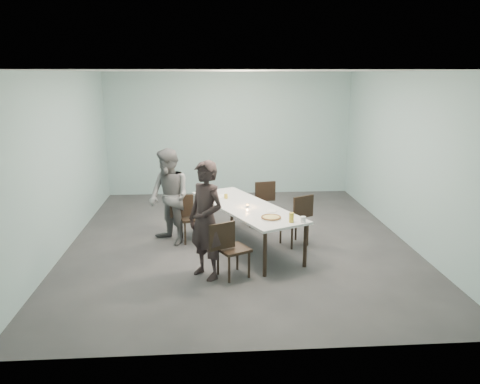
{
  "coord_description": "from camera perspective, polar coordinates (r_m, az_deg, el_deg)",
  "views": [
    {
      "loc": [
        -0.54,
        -8.02,
        2.97
      ],
      "look_at": [
        0.0,
        -0.34,
        1.0
      ],
      "focal_mm": 35.0,
      "sensor_mm": 36.0,
      "label": 1
    }
  ],
  "objects": [
    {
      "name": "table",
      "position": [
        8.07,
        0.73,
        -2.05
      ],
      "size": [
        1.91,
        2.74,
        0.75
      ],
      "rotation": [
        0.0,
        0.0,
        0.44
      ],
      "color": "white",
      "rests_on": "ground"
    },
    {
      "name": "tealight",
      "position": [
        7.96,
        0.91,
        -1.71
      ],
      "size": [
        0.06,
        0.06,
        0.05
      ],
      "color": "silver",
      "rests_on": "table"
    },
    {
      "name": "amber_tumbler",
      "position": [
        8.51,
        -1.73,
        -0.52
      ],
      "size": [
        0.07,
        0.07,
        0.08
      ],
      "primitive_type": "cylinder",
      "color": "gold",
      "rests_on": "table"
    },
    {
      "name": "chair_near_left",
      "position": [
        6.92,
        -1.4,
        -6.55
      ],
      "size": [
        0.65,
        0.56,
        0.87
      ],
      "rotation": [
        0.0,
        0.0,
        0.47
      ],
      "color": "black",
      "rests_on": "ground"
    },
    {
      "name": "side_plate",
      "position": [
        7.74,
        3.82,
        -2.33
      ],
      "size": [
        0.18,
        0.18,
        0.01
      ],
      "primitive_type": "cylinder",
      "color": "white",
      "rests_on": "table"
    },
    {
      "name": "chair_far_right",
      "position": [
        9.36,
        2.44,
        -0.97
      ],
      "size": [
        0.64,
        0.49,
        0.87
      ],
      "rotation": [
        0.0,
        0.0,
        3.33
      ],
      "color": "black",
      "rests_on": "ground"
    },
    {
      "name": "diner_near",
      "position": [
        6.85,
        -4.18,
        -3.46
      ],
      "size": [
        0.74,
        0.76,
        1.76
      ],
      "primitive_type": "imported",
      "rotation": [
        0.0,
        0.0,
        -0.83
      ],
      "color": "black",
      "rests_on": "ground"
    },
    {
      "name": "water_tumbler",
      "position": [
        7.22,
        7.7,
        -3.33
      ],
      "size": [
        0.08,
        0.08,
        0.09
      ],
      "primitive_type": "cylinder",
      "color": "silver",
      "rests_on": "table"
    },
    {
      "name": "diner_far",
      "position": [
        8.31,
        -8.63,
        -0.61
      ],
      "size": [
        1.02,
        1.05,
        1.7
      ],
      "primitive_type": "imported",
      "rotation": [
        0.0,
        0.0,
        -0.9
      ],
      "color": "slate",
      "rests_on": "ground"
    },
    {
      "name": "chair_far_left",
      "position": [
        8.44,
        -6.37,
        -2.76
      ],
      "size": [
        0.65,
        0.5,
        0.87
      ],
      "rotation": [
        0.0,
        0.0,
        0.22
      ],
      "color": "black",
      "rests_on": "ground"
    },
    {
      "name": "chair_near_right",
      "position": [
        8.33,
        7.1,
        -3.02
      ],
      "size": [
        0.65,
        0.56,
        0.87
      ],
      "rotation": [
        0.0,
        0.0,
        3.6
      ],
      "color": "black",
      "rests_on": "ground"
    },
    {
      "name": "menu",
      "position": [
        8.66,
        -2.47,
        -0.51
      ],
      "size": [
        0.36,
        0.33,
        0.01
      ],
      "primitive_type": "cube",
      "rotation": [
        0.0,
        0.0,
        0.44
      ],
      "color": "silver",
      "rests_on": "table"
    },
    {
      "name": "pizza",
      "position": [
        7.35,
        3.81,
        -3.12
      ],
      "size": [
        0.34,
        0.34,
        0.04
      ],
      "color": "white",
      "rests_on": "table"
    },
    {
      "name": "room_shell",
      "position": [
        8.1,
        -0.17,
        7.64
      ],
      "size": [
        6.02,
        7.02,
        3.01
      ],
      "color": "#93B7B9",
      "rests_on": "ground"
    },
    {
      "name": "beer_glass",
      "position": [
        7.19,
        6.29,
        -3.12
      ],
      "size": [
        0.08,
        0.08,
        0.15
      ],
      "primitive_type": "cylinder",
      "color": "gold",
      "rests_on": "table"
    },
    {
      "name": "ground",
      "position": [
        8.57,
        -0.16,
        -5.93
      ],
      "size": [
        7.0,
        7.0,
        0.0
      ],
      "primitive_type": "plane",
      "color": "#333335",
      "rests_on": "ground"
    }
  ]
}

